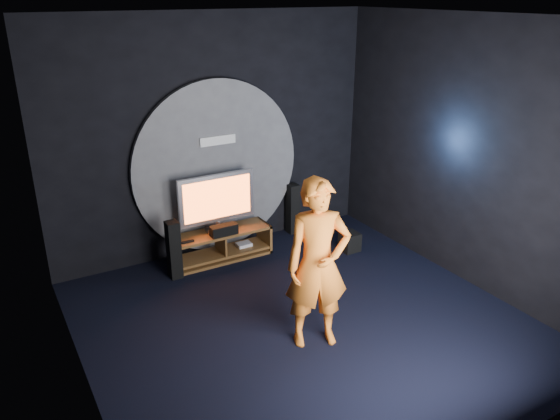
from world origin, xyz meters
The scene contains 15 objects.
floor centered at (0.00, 0.00, 0.00)m, with size 5.00×5.00×0.00m, color black.
back_wall centered at (0.00, 2.50, 1.75)m, with size 5.00×0.04×3.50m, color black.
front_wall centered at (0.00, -2.50, 1.75)m, with size 5.00×0.04×3.50m, color black.
left_wall centered at (-2.50, 0.00, 1.75)m, with size 0.04×5.00×3.50m, color black.
right_wall centered at (2.50, 0.00, 1.75)m, with size 0.04×5.00×3.50m, color black.
ceiling centered at (0.00, 0.00, 3.50)m, with size 5.00×5.00×0.01m, color black.
wall_disc_panel centered at (0.00, 2.44, 1.30)m, with size 2.60×0.11×2.60m.
media_console centered at (-0.17, 2.05, 0.19)m, with size 1.51×0.45×0.45m.
tv centered at (-0.17, 2.12, 0.92)m, with size 1.16×0.22×0.86m.
center_speaker centered at (-0.17, 1.91, 0.53)m, with size 0.40×0.15×0.15m, color black.
remote centered at (-0.72, 1.93, 0.46)m, with size 0.18×0.05×0.02m, color black.
tower_speaker_left centered at (-0.95, 1.86, 0.42)m, with size 0.17×0.19×0.84m, color black.
tower_speaker_right centered at (1.25, 2.35, 0.42)m, with size 0.17×0.19×0.84m, color black.
subwoofer centered at (1.66, 1.32, 0.15)m, with size 0.27×0.27×0.29m, color black.
player centered at (-0.07, -0.36, 0.98)m, with size 0.71×0.47×1.96m, color orange.
Camera 1 is at (-3.05, -4.71, 3.74)m, focal length 35.00 mm.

